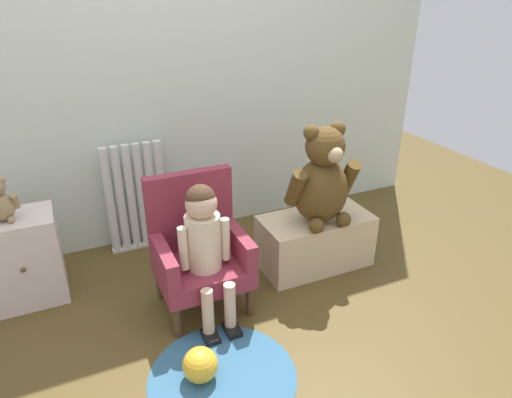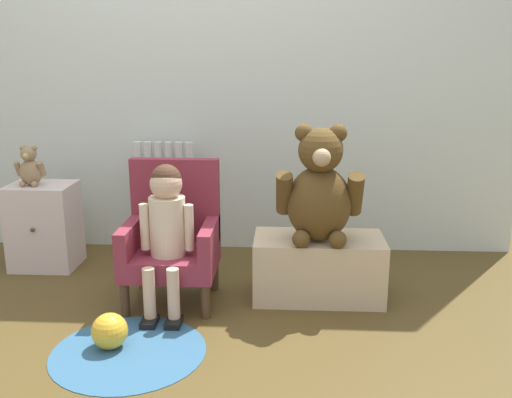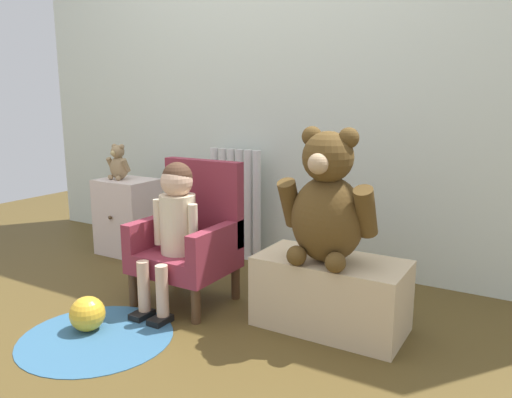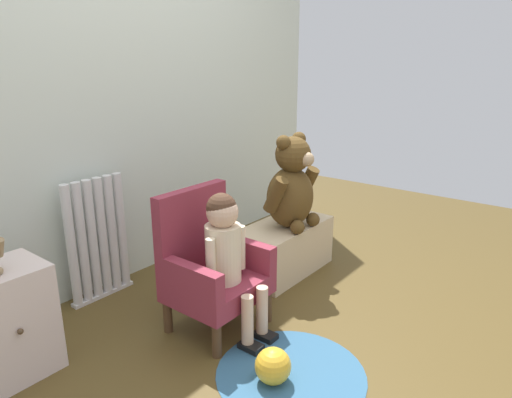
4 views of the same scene
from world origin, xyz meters
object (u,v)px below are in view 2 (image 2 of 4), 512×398
small_dresser (44,226)px  small_teddy_bear (30,168)px  radiator (165,198)px  large_teddy_bear (319,191)px  child_armchair (172,238)px  low_bench (318,267)px  toy_ball (110,331)px  child_figure (166,218)px  floor_rug (129,351)px

small_dresser → small_teddy_bear: (-0.04, -0.02, 0.34)m
radiator → large_teddy_bear: large_teddy_bear is taller
small_teddy_bear → small_dresser: bearing=27.7°
radiator → small_dresser: (-0.64, -0.28, -0.10)m
large_teddy_bear → small_teddy_bear: large_teddy_bear is taller
child_armchair → large_teddy_bear: size_ratio=1.22×
large_teddy_bear → child_armchair: bearing=-179.6°
low_bench → large_teddy_bear: bearing=-100.0°
large_teddy_bear → radiator: bearing=142.9°
toy_ball → child_figure: bearing=66.8°
child_figure → small_teddy_bear: bearing=150.3°
child_figure → low_bench: (0.72, 0.17, -0.29)m
small_teddy_bear → toy_ball: 1.23m
child_armchair → toy_ball: size_ratio=4.53×
small_teddy_bear → floor_rug: bearing=-50.0°
small_dresser → child_figure: 0.98m
small_teddy_bear → toy_ball: size_ratio=1.48×
toy_ball → floor_rug: bearing=-20.7°
low_bench → small_dresser: bearing=167.4°
radiator → child_armchair: size_ratio=0.99×
child_armchair → small_teddy_bear: bearing=156.4°
child_figure → floor_rug: size_ratio=1.10×
small_dresser → low_bench: 1.57m
child_armchair → small_teddy_bear: size_ratio=3.07×
radiator → toy_ball: size_ratio=4.49×
small_dresser → radiator: bearing=23.9°
radiator → child_figure: bearing=-77.4°
large_teddy_bear → small_teddy_bear: size_ratio=2.52×
child_figure → floor_rug: 0.63m
child_figure → toy_ball: (-0.17, -0.40, -0.37)m
radiator → child_armchair: (0.18, -0.68, -0.03)m
child_armchair → floor_rug: (-0.08, -0.54, -0.31)m
child_figure → large_teddy_bear: bearing=9.4°
radiator → low_bench: bearing=-34.9°
low_bench → small_teddy_bear: 1.66m
toy_ball → small_teddy_bear: bearing=127.7°
child_armchair → child_figure: 0.18m
child_armchair → small_teddy_bear: 0.97m
small_teddy_bear → floor_rug: (0.77, -0.92, -0.58)m
child_armchair → small_teddy_bear: small_teddy_bear is taller
small_dresser → large_teddy_bear: size_ratio=0.86×
floor_rug → large_teddy_bear: bearing=34.5°
child_armchair → small_teddy_bear: (-0.85, 0.37, 0.27)m
small_teddy_bear → floor_rug: small_teddy_bear is taller
small_dresser → toy_ball: size_ratio=3.18×
child_armchair → large_teddy_bear: (0.71, 0.01, 0.25)m
large_teddy_bear → child_figure: bearing=-170.6°
small_dresser → large_teddy_bear: 1.61m
small_teddy_bear → low_bench: bearing=-11.5°
radiator → small_teddy_bear: bearing=-155.9°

